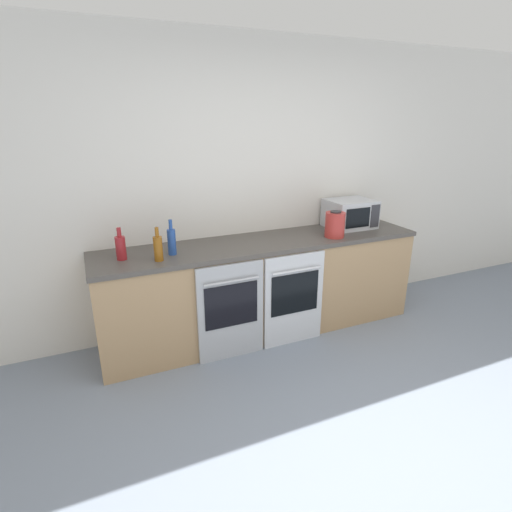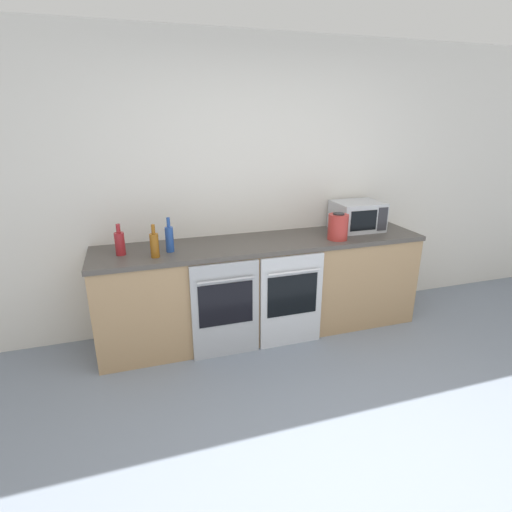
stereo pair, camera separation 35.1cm
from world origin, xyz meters
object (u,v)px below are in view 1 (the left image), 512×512
bottle_blue (172,241)px  bottle_amber (158,248)px  bottle_red (121,247)px  microwave (350,214)px  oven_left (231,311)px  oven_right (294,299)px  kettle (335,225)px

bottle_blue → bottle_amber: bearing=-140.2°
bottle_red → microwave: bearing=2.6°
oven_left → microwave: size_ratio=1.87×
oven_right → bottle_red: size_ratio=3.31×
oven_left → oven_right: 0.58m
oven_right → oven_left: bearing=180.0°
bottle_amber → kettle: bearing=0.3°
oven_right → microwave: bearing=26.2°
oven_left → bottle_amber: (-0.51, 0.17, 0.56)m
bottle_blue → kettle: (1.47, -0.10, 0.00)m
oven_left → oven_right: bearing=0.0°
microwave → bottle_amber: bearing=-172.8°
microwave → bottle_blue: (-1.80, -0.14, -0.03)m
microwave → oven_right: bearing=-153.8°
bottle_blue → kettle: 1.47m
microwave → bottle_blue: bottle_blue is taller
bottle_red → bottle_amber: bottle_amber is taller
bottle_amber → kettle: bottle_amber is taller
oven_left → microwave: (1.41, 0.41, 0.59)m
oven_left → bottle_amber: bearing=161.8°
bottle_amber → kettle: 1.59m
oven_right → bottle_blue: bearing=164.2°
kettle → oven_right: bearing=-160.5°
bottle_red → bottle_blue: bottle_blue is taller
oven_left → microwave: 1.59m
bottle_blue → oven_right: bearing=-15.8°
bottle_red → bottle_amber: 0.29m
oven_left → kettle: 1.24m
kettle → bottle_amber: bearing=-179.7°
microwave → bottle_amber: 1.94m
bottle_amber → bottle_blue: 0.16m
microwave → bottle_blue: bearing=-175.7°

